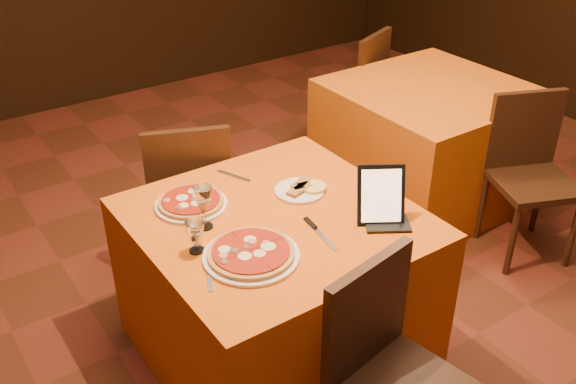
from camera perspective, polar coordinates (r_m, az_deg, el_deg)
floor at (r=3.34m, az=6.55°, el=-10.73°), size 6.00×7.00×0.01m
main_table at (r=2.88m, az=-1.06°, el=-8.45°), size 1.10×1.10×0.75m
side_table at (r=4.20m, az=12.28°, el=4.32°), size 1.10×1.10×0.75m
chair_main_far at (r=3.43m, az=-8.76°, el=-0.10°), size 0.60×0.60×0.91m
chair_side_near at (r=3.74m, az=21.03°, el=0.79°), size 0.51×0.51×0.91m
chair_side_far at (r=4.70m, az=5.34°, el=8.87°), size 0.54×0.54×0.91m
pizza_near at (r=2.42m, az=-3.30°, el=-5.55°), size 0.37×0.37×0.03m
pizza_far at (r=2.75m, az=-8.61°, el=-0.98°), size 0.31×0.31×0.03m
cutlet_dish at (r=2.82m, az=1.03°, el=0.22°), size 0.22×0.22×0.03m
wine_glass at (r=2.56m, az=-7.49°, el=-1.35°), size 0.10×0.10×0.19m
water_glass at (r=2.44m, az=-8.19°, el=-3.97°), size 0.06×0.06×0.13m
tablet at (r=2.60m, az=8.27°, el=-0.24°), size 0.21×0.19×0.23m
knife at (r=2.54m, az=2.94°, el=-3.82°), size 0.05×0.24×0.01m
fork_near at (r=2.33m, az=-6.97°, el=-7.64°), size 0.08×0.14×0.01m
fork_far at (r=2.96m, az=-4.83°, el=1.42°), size 0.09×0.17×0.01m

